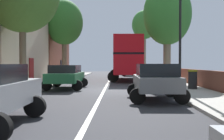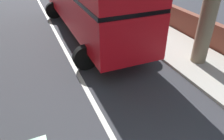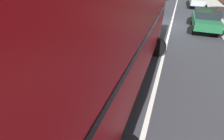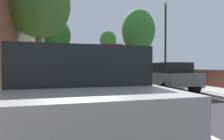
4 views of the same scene
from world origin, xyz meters
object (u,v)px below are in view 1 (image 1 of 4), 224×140
Objects in this scene: street_tree_right_1 at (144,25)px; street_tree_right_3 at (167,15)px; parked_car_green_left_0 at (66,75)px; street_tree_left_4 at (64,23)px; parked_car_silver_right_4 at (130,69)px; parked_car_grey_right_3 at (156,80)px; litter_bin_right at (193,79)px; lamppost_right at (180,24)px; double_decker_bus at (127,57)px.

street_tree_right_3 is at bearing -89.32° from street_tree_right_1.
street_tree_left_4 is (-2.61, 12.50, 5.25)m from parked_car_green_left_0.
street_tree_right_3 is (0.20, -16.95, -1.57)m from street_tree_right_1.
parked_car_silver_right_4 is 0.43× the size of street_tree_right_1.
street_tree_right_1 reaches higher than parked_car_grey_right_3.
parked_car_grey_right_3 is at bearing -102.96° from street_tree_right_3.
street_tree_right_1 is 8.16× the size of litter_bin_right.
litter_bin_right is (2.80, -20.48, -0.23)m from parked_car_silver_right_4.
parked_car_silver_right_4 is 0.63× the size of lamppost_right.
street_tree_right_1 is (2.94, 12.08, 4.82)m from double_decker_bus.
parked_car_silver_right_4 is 21.79m from lamppost_right.
parked_car_green_left_0 is 0.53× the size of street_tree_left_4.
double_decker_bus is at bearing -94.72° from parked_car_silver_right_4.
double_decker_bus reaches higher than parked_car_silver_right_4.
street_tree_right_3 is 0.94× the size of street_tree_left_4.
street_tree_right_1 is 17.03m from street_tree_right_3.
litter_bin_right is at bearing -52.61° from street_tree_left_4.
parked_car_grey_right_3 is at bearing -47.04° from parked_car_green_left_0.
double_decker_bus is 12.21m from lamppost_right.
lamppost_right is (2.60, -11.84, 1.45)m from double_decker_bus.
parked_car_green_left_0 is 1.15× the size of parked_car_silver_right_4.
double_decker_bus is at bearing 102.38° from lamppost_right.
double_decker_bus is 2.57× the size of parked_car_silver_right_4.
street_tree_right_1 reaches higher than street_tree_right_3.
parked_car_silver_right_4 is at bearing 97.79° from litter_bin_right.
double_decker_bus is 2.59× the size of parked_car_grey_right_3.
street_tree_right_3 is at bearing 77.04° from parked_car_grey_right_3.
street_tree_left_4 reaches higher than lamppost_right.
parked_car_grey_right_3 is 3.46× the size of litter_bin_right.
street_tree_right_1 reaches higher than lamppost_right.
street_tree_right_3 reaches higher than parked_car_green_left_0.
double_decker_bus is 6.65m from street_tree_right_3.
double_decker_bus is 8.96× the size of litter_bin_right.
parked_car_green_left_0 is at bearing 162.34° from lamppost_right.
street_tree_right_1 is 1.08× the size of street_tree_left_4.
street_tree_left_4 reaches higher than double_decker_bus.
parked_car_green_left_0 is 23.75m from street_tree_right_1.
parked_car_grey_right_3 is at bearing -119.31° from lamppost_right.
street_tree_right_1 is at bearing 91.65° from litter_bin_right.
street_tree_right_3 is (3.14, -4.87, 3.25)m from double_decker_bus.
street_tree_left_4 is 1.36× the size of lamppost_right.
parked_car_green_left_0 is 7.34m from parked_car_grey_right_3.
parked_car_silver_right_4 is at bearing 75.52° from parked_car_green_left_0.
parked_car_grey_right_3 is 5.10m from litter_bin_right.
street_tree_right_3 is at bearing -80.85° from parked_car_silver_right_4.
street_tree_right_1 is (2.14, 27.13, 6.26)m from parked_car_grey_right_3.
street_tree_right_1 is (7.14, 21.76, 6.28)m from parked_car_green_left_0.
parked_car_green_left_0 is 20.00m from parked_car_silver_right_4.
parked_car_green_left_0 is 13.81m from street_tree_left_4.
parked_car_green_left_0 is at bearing 132.96° from parked_car_grey_right_3.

